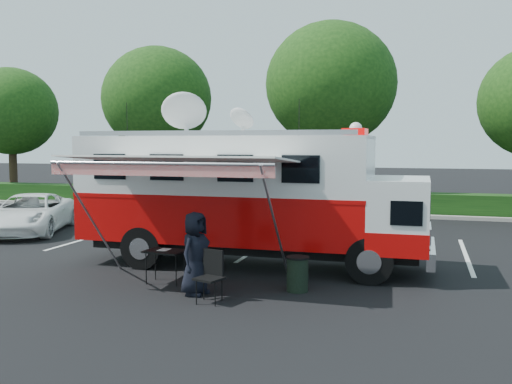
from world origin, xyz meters
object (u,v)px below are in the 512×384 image
command_truck (248,195)px  white_suv (31,233)px  trash_bin (297,274)px  folding_table (165,252)px

command_truck → white_suv: 9.77m
white_suv → trash_bin: trash_bin is taller
folding_table → trash_bin: bearing=2.7°
trash_bin → command_truck: bearing=130.0°
command_truck → white_suv: command_truck is taller
white_suv → folding_table: (7.82, -5.34, 0.72)m
folding_table → trash_bin: folding_table is taller
folding_table → command_truck: bearing=60.8°
command_truck → folding_table: (-1.27, -2.28, -1.14)m
trash_bin → white_suv: bearing=154.5°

